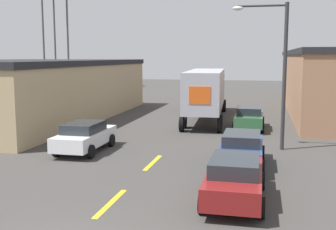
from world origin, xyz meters
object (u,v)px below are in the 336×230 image
(parked_car_right_mid, at_px, (242,148))
(parked_car_right_near, at_px, (235,178))
(semi_truck, at_px, (207,90))
(parked_car_right_far, at_px, (249,117))
(street_lamp, at_px, (278,64))
(parked_car_left_far, at_px, (85,136))

(parked_car_right_mid, relative_size, parked_car_right_near, 1.00)
(semi_truck, xyz_separation_m, parked_car_right_far, (3.39, -3.81, -1.50))
(parked_car_right_near, relative_size, street_lamp, 0.60)
(semi_truck, bearing_deg, parked_car_left_far, -113.89)
(parked_car_right_mid, distance_m, street_lamp, 5.57)
(parked_car_left_far, distance_m, parked_car_right_far, 11.89)
(street_lamp, bearing_deg, parked_car_right_mid, -111.72)
(parked_car_right_near, height_order, street_lamp, street_lamp)
(parked_car_left_far, bearing_deg, parked_car_right_mid, -8.67)
(semi_truck, relative_size, parked_car_left_far, 2.94)
(parked_car_right_near, bearing_deg, parked_car_right_mid, 90.00)
(parked_car_right_mid, distance_m, parked_car_right_near, 4.73)
(parked_car_right_mid, xyz_separation_m, parked_car_right_far, (0.00, 9.99, 0.00))
(parked_car_right_far, relative_size, street_lamp, 0.60)
(parked_car_right_mid, bearing_deg, parked_car_right_far, 90.00)
(parked_car_right_mid, height_order, street_lamp, street_lamp)
(parked_car_right_mid, xyz_separation_m, street_lamp, (1.55, 3.90, 3.65))
(parked_car_right_mid, height_order, parked_car_right_near, same)
(parked_car_left_far, xyz_separation_m, street_lamp, (9.60, 2.68, 3.65))
(parked_car_left_far, bearing_deg, semi_truck, 69.68)
(parked_car_right_far, height_order, street_lamp, street_lamp)
(semi_truck, distance_m, parked_car_right_far, 5.32)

